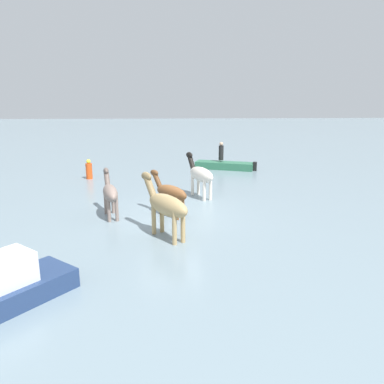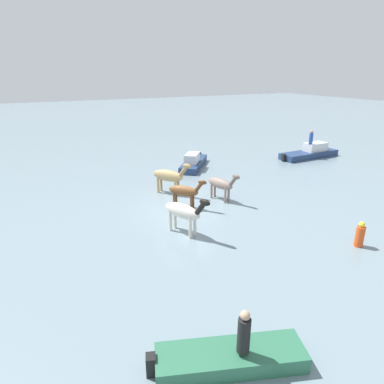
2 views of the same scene
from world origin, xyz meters
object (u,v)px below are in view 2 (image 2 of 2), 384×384
Objects in this scene: horse_gray_outer at (169,176)px; boat_tender_starboard at (310,154)px; horse_pinto_flank at (221,184)px; buoy_channel_marker at (360,235)px; horse_mid_herd at (185,191)px; person_spotter_bow at (244,333)px; person_helmsman_aft at (311,138)px; horse_lead at (184,212)px; boat_skiff_near at (229,360)px; boat_dinghy_port at (193,163)px.

horse_gray_outer is 14.64m from boat_tender_starboard.
buoy_channel_marker is (-7.25, -2.38, -0.47)m from horse_pinto_flank.
person_spotter_bow is at bearing -57.53° from horse_mid_herd.
person_spotter_bow is (-14.98, 17.47, -0.65)m from person_helmsman_aft.
horse_lead reaches higher than horse_mid_herd.
horse_gray_outer is 12.90m from person_spotter_bow.
horse_mid_herd reaches higher than boat_skiff_near.
horse_pinto_flank is at bearing 25.16° from boat_dinghy_port.
person_helmsman_aft reaches higher than buoy_channel_marker.
horse_mid_herd is 1.61× the size of person_spotter_bow.
horse_lead is 4.67m from horse_pinto_flank.
horse_gray_outer is 6.08m from boat_dinghy_port.
horse_pinto_flank is 7.13m from boat_dinghy_port.
buoy_channel_marker is at bearing 37.36° from boat_skiff_near.
boat_skiff_near is 1.01m from person_spotter_bow.
horse_gray_outer is at bearing -1.63° from boat_dinghy_port.
boat_tender_starboard is 1.33× the size of boat_dinghy_port.
horse_mid_herd is at bearing 8.94° from boat_dinghy_port.
boat_dinghy_port is at bearing 2.46° from buoy_channel_marker.
person_spotter_bow is at bearing -23.20° from boat_skiff_near.
boat_dinghy_port is (6.87, -1.77, -0.67)m from horse_pinto_flank.
horse_gray_outer is 12.79m from boat_skiff_near.
horse_lead is at bearing -68.90° from horse_pinto_flank.
horse_lead is 0.58× the size of boat_dinghy_port.
boat_dinghy_port is at bearing 104.28° from horse_gray_outer.
boat_tender_starboard is at bearing 70.26° from horse_mid_herd.
horse_lead is at bearing 92.74° from boat_skiff_near.
buoy_channel_marker is (-14.12, -0.61, 0.20)m from boat_dinghy_port.
horse_pinto_flank is at bearing 103.71° from horse_lead.
person_spotter_bow reaches higher than buoy_channel_marker.
horse_gray_outer reaches higher than boat_tender_starboard.
boat_dinghy_port is 10.36m from person_helmsman_aft.
horse_mid_herd is 15.38m from boat_tender_starboard.
horse_gray_outer is 1.05× the size of horse_pinto_flank.
person_spotter_bow is (-0.22, -0.24, 0.95)m from boat_skiff_near.
person_helmsman_aft is 15.44m from buoy_channel_marker.
boat_tender_starboard is at bearing -38.38° from buoy_channel_marker.
horse_gray_outer reaches higher than horse_lead.
person_helmsman_aft reaches higher than horse_pinto_flank.
boat_dinghy_port is 14.13m from buoy_channel_marker.
person_spotter_bow is at bearing 130.61° from person_helmsman_aft.
horse_gray_outer is (2.38, -0.13, 0.18)m from horse_mid_herd.
horse_mid_herd reaches higher than buoy_channel_marker.
horse_mid_herd is 0.44× the size of boat_dinghy_port.
person_helmsman_aft reaches higher than horse_mid_herd.
boat_skiff_near is 3.35× the size of person_helmsman_aft.
boat_tender_starboard is at bearing 119.92° from boat_dinghy_port.
boat_skiff_near is (-14.97, 18.04, -0.17)m from boat_tender_starboard.
boat_dinghy_port is (4.53, -3.97, -0.81)m from horse_gray_outer.
person_helmsman_aft reaches higher than horse_lead.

